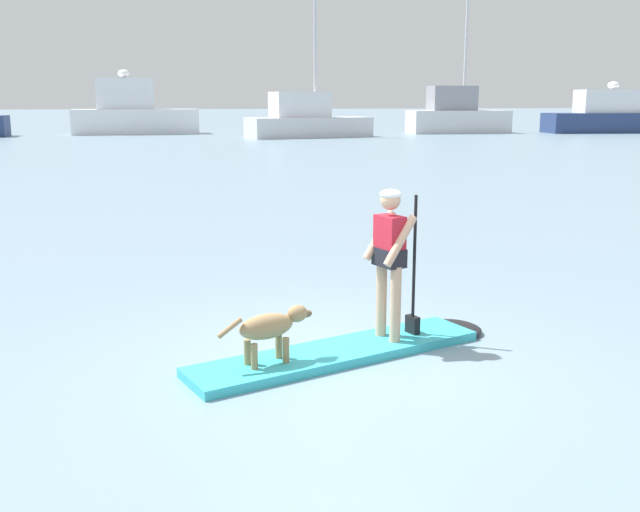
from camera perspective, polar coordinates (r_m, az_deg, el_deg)
The scene contains 8 objects.
ground_plane at distance 7.84m, azimuth 1.36°, elevation -7.97°, with size 400.00×400.00×0.00m, color gray.
paddleboard at distance 7.95m, azimuth 2.76°, elevation -7.33°, with size 3.63×1.94×0.10m.
person_paddler at distance 7.93m, azimuth 5.56°, elevation 0.24°, with size 0.68×0.59×1.67m.
dog at distance 7.31m, azimuth -3.89°, elevation -5.59°, with size 1.01×0.45×0.56m.
moored_boat_far_port at distance 59.88m, azimuth -14.52°, elevation 10.80°, with size 9.81×3.59×4.95m.
moored_boat_outer at distance 53.08m, azimuth -1.08°, elevation 10.62°, with size 9.38×4.93×9.91m.
moored_boat_starboard at distance 60.76m, azimuth 10.67°, elevation 10.82°, with size 8.06×2.95×10.66m.
moored_boat_port at distance 65.35m, azimuth 22.38°, elevation 10.09°, with size 12.72×4.11×4.11m.
Camera 1 is at (-1.54, -7.20, 2.71)m, focal length 40.75 mm.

